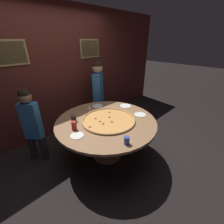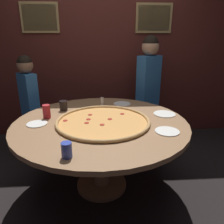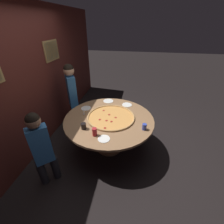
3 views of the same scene
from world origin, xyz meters
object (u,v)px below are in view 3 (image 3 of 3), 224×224
object	(u,v)px
condiment_shaker	(84,112)
white_plate_left_side	(86,108)
drink_cup_front_edge	(95,132)
drink_cup_by_shaker	(84,126)
dining_table	(109,123)
diner_far_left	(72,93)
giant_pizza	(111,117)
white_plate_near_front	(108,101)
white_plate_right_side	(104,139)
drink_cup_far_right	(144,127)
white_plate_far_back	(127,105)
diner_side_right	(41,147)

from	to	relation	value
condiment_shaker	white_plate_left_side	bearing A→B (deg)	8.96
drink_cup_front_edge	drink_cup_by_shaker	distance (m)	0.26
white_plate_left_side	condiment_shaker	xyz separation A→B (m)	(-0.24, -0.04, 0.05)
dining_table	diner_far_left	world-z (taller)	diner_far_left
giant_pizza	condiment_shaker	world-z (taller)	condiment_shaker
white_plate_near_front	white_plate_right_side	xyz separation A→B (m)	(-1.26, -0.19, 0.00)
drink_cup_far_right	white_plate_far_back	world-z (taller)	drink_cup_far_right
white_plate_right_side	diner_side_right	size ratio (longest dim) A/B	0.14
white_plate_near_front	condiment_shaker	xyz separation A→B (m)	(-0.64, 0.35, 0.05)
giant_pizza	white_plate_left_side	size ratio (longest dim) A/B	4.43
drink_cup_front_edge	condiment_shaker	world-z (taller)	drink_cup_front_edge
drink_cup_front_edge	white_plate_near_front	distance (m)	1.20
diner_far_left	condiment_shaker	bearing A→B (deg)	3.37
drink_cup_front_edge	white_plate_right_side	distance (m)	0.18
giant_pizza	drink_cup_front_edge	distance (m)	0.58
diner_far_left	diner_side_right	size ratio (longest dim) A/B	1.18
white_plate_near_front	diner_side_right	world-z (taller)	diner_side_right
drink_cup_far_right	white_plate_far_back	distance (m)	0.88
drink_cup_front_edge	drink_cup_by_shaker	world-z (taller)	drink_cup_front_edge
dining_table	drink_cup_far_right	bearing A→B (deg)	-110.21
diner_side_right	diner_far_left	bearing A→B (deg)	-125.04
white_plate_far_back	white_plate_right_side	xyz separation A→B (m)	(-1.15, 0.24, 0.00)
white_plate_right_side	drink_cup_far_right	bearing A→B (deg)	-59.61
white_plate_far_back	diner_far_left	distance (m)	1.30
diner_far_left	giant_pizza	bearing A→B (deg)	23.30
giant_pizza	white_plate_near_front	world-z (taller)	giant_pizza
dining_table	drink_cup_by_shaker	distance (m)	0.56
condiment_shaker	drink_cup_far_right	bearing A→B (deg)	-102.99
drink_cup_far_right	drink_cup_front_edge	bearing A→B (deg)	111.06
dining_table	drink_cup_by_shaker	size ratio (longest dim) A/B	15.39
white_plate_right_side	diner_side_right	world-z (taller)	diner_side_right
giant_pizza	white_plate_right_side	bearing A→B (deg)	-179.58
dining_table	diner_side_right	distance (m)	1.22
giant_pizza	diner_far_left	size ratio (longest dim) A/B	0.58
white_plate_right_side	white_plate_left_side	xyz separation A→B (m)	(0.85, 0.57, 0.00)
drink_cup_front_edge	white_plate_left_side	bearing A→B (deg)	27.59
drink_cup_front_edge	white_plate_right_side	size ratio (longest dim) A/B	0.72
drink_cup_far_right	condiment_shaker	bearing A→B (deg)	77.01
dining_table	white_plate_far_back	size ratio (longest dim) A/B	7.99
drink_cup_front_edge	white_plate_left_side	distance (m)	0.90
giant_pizza	diner_far_left	bearing A→B (deg)	57.54
giant_pizza	drink_cup_far_right	distance (m)	0.66
dining_table	diner_far_left	xyz separation A→B (m)	(0.68, 1.00, 0.25)
drink_cup_front_edge	white_plate_near_front	size ratio (longest dim) A/B	0.60
white_plate_far_back	white_plate_right_side	distance (m)	1.18
white_plate_left_side	condiment_shaker	bearing A→B (deg)	-171.04
dining_table	white_plate_right_side	xyz separation A→B (m)	(-0.59, -0.04, 0.13)
white_plate_far_back	diner_far_left	size ratio (longest dim) A/B	0.14
white_plate_right_side	diner_side_right	distance (m)	0.91
diner_far_left	drink_cup_far_right	bearing A→B (deg)	26.57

